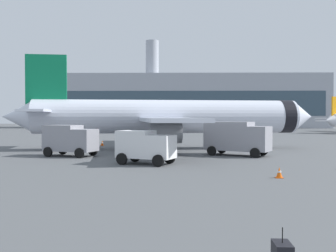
# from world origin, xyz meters

# --- Properties ---
(airplane_at_gate) EXTENTS (35.73, 32.36, 10.50)m
(airplane_at_gate) POSITION_xyz_m (-0.62, 39.78, 3.66)
(airplane_at_gate) COLOR silver
(airplane_at_gate) RESTS_ON ground
(service_truck) EXTENTS (5.26, 3.77, 2.90)m
(service_truck) POSITION_xyz_m (-9.41, 31.35, 1.61)
(service_truck) COLOR gray
(service_truck) RESTS_ON ground
(fuel_truck) EXTENTS (6.41, 5.04, 3.20)m
(fuel_truck) POSITION_xyz_m (6.23, 32.29, 1.77)
(fuel_truck) COLOR gray
(fuel_truck) RESTS_ON ground
(cargo_van) EXTENTS (4.83, 3.69, 2.60)m
(cargo_van) POSITION_xyz_m (-1.96, 25.40, 1.45)
(cargo_van) COLOR white
(cargo_van) RESTS_ON ground
(safety_cone_near) EXTENTS (0.44, 0.44, 0.62)m
(safety_cone_near) POSITION_xyz_m (-8.86, 44.58, 0.31)
(safety_cone_near) COLOR #F2590C
(safety_cone_near) RESTS_ON ground
(safety_cone_mid) EXTENTS (0.44, 0.44, 0.71)m
(safety_cone_mid) POSITION_xyz_m (-12.45, 34.92, 0.35)
(safety_cone_mid) COLOR #F2590C
(safety_cone_mid) RESTS_ON ground
(safety_cone_outer) EXTENTS (0.44, 0.44, 0.66)m
(safety_cone_outer) POSITION_xyz_m (6.61, 18.79, 0.32)
(safety_cone_outer) COLOR #F2590C
(safety_cone_outer) RESTS_ON ground
(terminal_building) EXTENTS (96.55, 19.29, 29.64)m
(terminal_building) POSITION_xyz_m (2.21, 128.09, 8.92)
(terminal_building) COLOR #9EA3AD
(terminal_building) RESTS_ON ground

